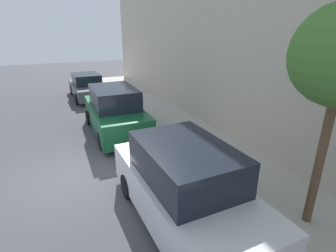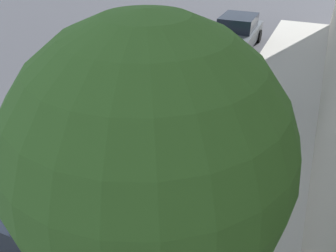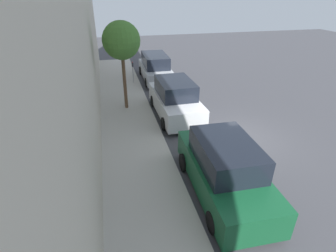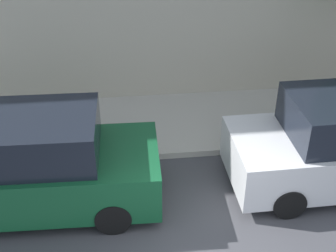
% 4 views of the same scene
% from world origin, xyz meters
% --- Properties ---
extents(ground_plane, '(60.00, 60.00, 0.00)m').
position_xyz_m(ground_plane, '(0.00, 0.00, 0.00)').
color(ground_plane, '#424247').
extents(sidewalk, '(2.81, 32.00, 0.15)m').
position_xyz_m(sidewalk, '(4.90, 0.00, 0.07)').
color(sidewalk, '#B2ADA3').
rests_on(sidewalk, ground_plane).
extents(parked_suv_second, '(2.08, 4.83, 1.98)m').
position_xyz_m(parked_suv_second, '(2.34, -3.14, 0.93)').
color(parked_suv_second, silver).
rests_on(parked_suv_second, ground_plane).
extents(parked_suv_third, '(2.09, 4.85, 1.98)m').
position_xyz_m(parked_suv_third, '(2.30, 3.13, 0.93)').
color(parked_suv_third, '#14512D').
rests_on(parked_suv_third, ground_plane).
extents(parked_sedan_fourth, '(1.92, 4.54, 1.54)m').
position_xyz_m(parked_sedan_fourth, '(2.15, 9.88, 0.72)').
color(parked_sedan_fourth, '#4C5156').
rests_on(parked_sedan_fourth, ground_plane).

